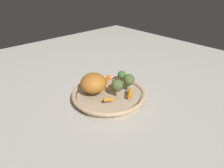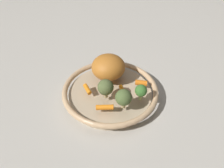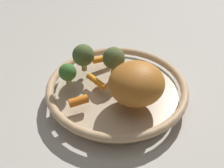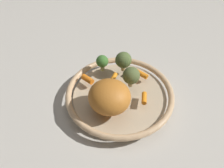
{
  "view_description": "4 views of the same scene",
  "coord_description": "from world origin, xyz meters",
  "px_view_note": "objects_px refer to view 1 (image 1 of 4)",
  "views": [
    {
      "loc": [
        -0.6,
        0.53,
        0.53
      ],
      "look_at": [
        -0.01,
        -0.01,
        0.09
      ],
      "focal_mm": 31.62,
      "sensor_mm": 36.0,
      "label": 1
    },
    {
      "loc": [
        -0.52,
        -0.45,
        0.68
      ],
      "look_at": [
        -0.01,
        -0.01,
        0.08
      ],
      "focal_mm": 41.55,
      "sensor_mm": 36.0,
      "label": 2
    },
    {
      "loc": [
        0.51,
        0.08,
        0.46
      ],
      "look_at": [
        0.02,
        -0.01,
        0.06
      ],
      "focal_mm": 43.41,
      "sensor_mm": 36.0,
      "label": 3
    },
    {
      "loc": [
        0.17,
        0.48,
        0.61
      ],
      "look_at": [
        0.02,
        -0.02,
        0.07
      ],
      "focal_mm": 38.33,
      "sensor_mm": 36.0,
      "label": 4
    }
  ],
  "objects_px": {
    "baby_carrot_right": "(108,78)",
    "broccoli_floret_edge": "(122,75)",
    "broccoli_floret_large": "(117,85)",
    "broccoli_floret_small": "(129,80)",
    "roast_chicken_piece": "(94,83)",
    "baby_carrot_near_rim": "(109,100)",
    "serving_bowl": "(109,95)",
    "baby_carrot_left": "(115,86)",
    "baby_carrot_back": "(130,93)"
  },
  "relations": [
    {
      "from": "baby_carrot_right",
      "to": "baby_carrot_near_rim",
      "type": "relative_size",
      "value": 0.96
    },
    {
      "from": "broccoli_floret_small",
      "to": "baby_carrot_left",
      "type": "bearing_deg",
      "value": 40.51
    },
    {
      "from": "baby_carrot_left",
      "to": "baby_carrot_near_rim",
      "type": "height_order",
      "value": "baby_carrot_near_rim"
    },
    {
      "from": "serving_bowl",
      "to": "baby_carrot_back",
      "type": "bearing_deg",
      "value": -149.16
    },
    {
      "from": "broccoli_floret_large",
      "to": "broccoli_floret_small",
      "type": "bearing_deg",
      "value": -89.47
    },
    {
      "from": "serving_bowl",
      "to": "roast_chicken_piece",
      "type": "relative_size",
      "value": 2.79
    },
    {
      "from": "baby_carrot_left",
      "to": "broccoli_floret_small",
      "type": "xyz_separation_m",
      "value": [
        -0.05,
        -0.04,
        0.04
      ]
    },
    {
      "from": "serving_bowl",
      "to": "roast_chicken_piece",
      "type": "bearing_deg",
      "value": 46.23
    },
    {
      "from": "roast_chicken_piece",
      "to": "baby_carrot_near_rim",
      "type": "xyz_separation_m",
      "value": [
        -0.11,
        0.0,
        -0.04
      ]
    },
    {
      "from": "roast_chicken_piece",
      "to": "broccoli_floret_edge",
      "type": "height_order",
      "value": "roast_chicken_piece"
    },
    {
      "from": "baby_carrot_right",
      "to": "broccoli_floret_large",
      "type": "height_order",
      "value": "broccoli_floret_large"
    },
    {
      "from": "broccoli_floret_edge",
      "to": "broccoli_floret_large",
      "type": "relative_size",
      "value": 0.83
    },
    {
      "from": "baby_carrot_left",
      "to": "broccoli_floret_large",
      "type": "distance_m",
      "value": 0.07
    },
    {
      "from": "baby_carrot_left",
      "to": "broccoli_floret_edge",
      "type": "height_order",
      "value": "broccoli_floret_edge"
    },
    {
      "from": "serving_bowl",
      "to": "baby_carrot_back",
      "type": "relative_size",
      "value": 6.03
    },
    {
      "from": "baby_carrot_right",
      "to": "broccoli_floret_edge",
      "type": "bearing_deg",
      "value": -146.22
    },
    {
      "from": "roast_chicken_piece",
      "to": "broccoli_floret_large",
      "type": "bearing_deg",
      "value": -143.73
    },
    {
      "from": "baby_carrot_near_rim",
      "to": "broccoli_floret_edge",
      "type": "relative_size",
      "value": 0.74
    },
    {
      "from": "baby_carrot_near_rim",
      "to": "broccoli_floret_small",
      "type": "bearing_deg",
      "value": -82.1
    },
    {
      "from": "roast_chicken_piece",
      "to": "baby_carrot_right",
      "type": "bearing_deg",
      "value": -71.63
    },
    {
      "from": "baby_carrot_back",
      "to": "broccoli_floret_small",
      "type": "xyz_separation_m",
      "value": [
        0.05,
        -0.04,
        0.04
      ]
    },
    {
      "from": "baby_carrot_near_rim",
      "to": "broccoli_floret_small",
      "type": "relative_size",
      "value": 0.61
    },
    {
      "from": "broccoli_floret_large",
      "to": "baby_carrot_back",
      "type": "bearing_deg",
      "value": -141.43
    },
    {
      "from": "serving_bowl",
      "to": "baby_carrot_right",
      "type": "bearing_deg",
      "value": -39.11
    },
    {
      "from": "broccoli_floret_small",
      "to": "broccoli_floret_large",
      "type": "bearing_deg",
      "value": 90.53
    },
    {
      "from": "baby_carrot_right",
      "to": "baby_carrot_left",
      "type": "bearing_deg",
      "value": 163.14
    },
    {
      "from": "broccoli_floret_large",
      "to": "baby_carrot_right",
      "type": "bearing_deg",
      "value": -23.54
    },
    {
      "from": "baby_carrot_back",
      "to": "baby_carrot_left",
      "type": "bearing_deg",
      "value": 2.16
    },
    {
      "from": "roast_chicken_piece",
      "to": "baby_carrot_near_rim",
      "type": "bearing_deg",
      "value": 177.71
    },
    {
      "from": "baby_carrot_near_rim",
      "to": "roast_chicken_piece",
      "type": "bearing_deg",
      "value": -2.29
    },
    {
      "from": "baby_carrot_near_rim",
      "to": "baby_carrot_right",
      "type": "bearing_deg",
      "value": -40.22
    },
    {
      "from": "serving_bowl",
      "to": "baby_carrot_left",
      "type": "bearing_deg",
      "value": -77.36
    },
    {
      "from": "serving_bowl",
      "to": "broccoli_floret_large",
      "type": "distance_m",
      "value": 0.08
    },
    {
      "from": "baby_carrot_back",
      "to": "baby_carrot_near_rim",
      "type": "height_order",
      "value": "baby_carrot_back"
    },
    {
      "from": "serving_bowl",
      "to": "broccoli_floret_small",
      "type": "relative_size",
      "value": 4.79
    },
    {
      "from": "roast_chicken_piece",
      "to": "broccoli_floret_large",
      "type": "relative_size",
      "value": 1.74
    },
    {
      "from": "broccoli_floret_edge",
      "to": "broccoli_floret_small",
      "type": "relative_size",
      "value": 0.83
    },
    {
      "from": "baby_carrot_left",
      "to": "broccoli_floret_edge",
      "type": "bearing_deg",
      "value": -75.38
    },
    {
      "from": "baby_carrot_back",
      "to": "broccoli_floret_large",
      "type": "relative_size",
      "value": 0.8
    },
    {
      "from": "broccoli_floret_edge",
      "to": "roast_chicken_piece",
      "type": "bearing_deg",
      "value": 82.87
    },
    {
      "from": "baby_carrot_back",
      "to": "baby_carrot_near_rim",
      "type": "relative_size",
      "value": 1.3
    },
    {
      "from": "baby_carrot_near_rim",
      "to": "broccoli_floret_large",
      "type": "relative_size",
      "value": 0.62
    },
    {
      "from": "broccoli_floret_large",
      "to": "broccoli_floret_small",
      "type": "relative_size",
      "value": 0.99
    },
    {
      "from": "baby_carrot_right",
      "to": "broccoli_floret_edge",
      "type": "distance_m",
      "value": 0.08
    },
    {
      "from": "broccoli_floret_large",
      "to": "roast_chicken_piece",
      "type": "bearing_deg",
      "value": 36.27
    },
    {
      "from": "baby_carrot_right",
      "to": "baby_carrot_left",
      "type": "xyz_separation_m",
      "value": [
        -0.08,
        0.02,
        -0.0
      ]
    },
    {
      "from": "baby_carrot_left",
      "to": "baby_carrot_back",
      "type": "bearing_deg",
      "value": -177.84
    },
    {
      "from": "baby_carrot_right",
      "to": "roast_chicken_piece",
      "type": "bearing_deg",
      "value": 108.37
    },
    {
      "from": "roast_chicken_piece",
      "to": "baby_carrot_near_rim",
      "type": "height_order",
      "value": "roast_chicken_piece"
    },
    {
      "from": "baby_carrot_right",
      "to": "broccoli_floret_small",
      "type": "bearing_deg",
      "value": -171.02
    }
  ]
}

